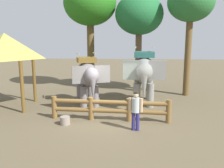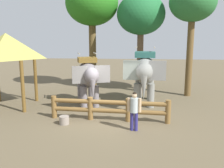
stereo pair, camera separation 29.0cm
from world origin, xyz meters
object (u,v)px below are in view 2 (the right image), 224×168
at_px(tree_far_left, 141,15).
at_px(feed_bucket, 64,120).
at_px(thatched_shelter, 6,47).
at_px(elephant_near_left, 88,76).
at_px(elephant_center, 145,73).
at_px(tree_back_center, 92,5).
at_px(tree_far_right, 193,4).
at_px(log_fence, 109,108).
at_px(tourist_woman_in_black, 134,108).

distance_m(tree_far_left, feed_bucket, 9.18).
bearing_deg(thatched_shelter, elephant_near_left, 9.05).
distance_m(elephant_center, tree_back_center, 6.70).
relative_size(tree_far_right, feed_bucket, 16.35).
distance_m(log_fence, thatched_shelter, 6.45).
relative_size(tree_back_center, tree_far_right, 1.08).
distance_m(tree_far_left, tree_back_center, 3.48).
bearing_deg(tourist_woman_in_black, thatched_shelter, 155.81).
height_order(elephant_center, thatched_shelter, thatched_shelter).
distance_m(log_fence, tree_back_center, 8.87).
height_order(tree_back_center, feed_bucket, tree_back_center).
distance_m(thatched_shelter, tree_far_left, 8.56).
distance_m(log_fence, elephant_center, 3.58).
distance_m(elephant_center, tree_far_right, 5.32).
relative_size(elephant_center, thatched_shelter, 0.95).
bearing_deg(thatched_shelter, tree_back_center, 53.36).
height_order(thatched_shelter, tree_far_left, tree_far_left).
relative_size(thatched_shelter, tree_far_left, 0.60).
bearing_deg(elephant_center, tourist_woman_in_black, -97.70).
bearing_deg(feed_bucket, thatched_shelter, 145.51).
relative_size(tree_back_center, feed_bucket, 17.60).
height_order(elephant_near_left, tourist_woman_in_black, elephant_near_left).
bearing_deg(tree_far_right, tree_far_left, 160.12).
bearing_deg(tourist_woman_in_black, elephant_near_left, 124.61).
xyz_separation_m(thatched_shelter, feed_bucket, (3.69, -2.54, -3.03)).
xyz_separation_m(tree_far_left, feed_bucket, (-3.38, -6.98, -4.91)).
xyz_separation_m(tree_far_left, tree_back_center, (-3.34, 0.57, 0.79)).
height_order(tree_far_right, feed_bucket, tree_far_right).
distance_m(tourist_woman_in_black, tree_back_center, 9.90).
relative_size(log_fence, elephant_near_left, 1.59).
xyz_separation_m(tree_far_right, feed_bucket, (-6.43, -5.88, -5.47)).
relative_size(thatched_shelter, tree_back_center, 0.52).
bearing_deg(tree_far_left, tree_far_right, -19.88).
bearing_deg(tree_far_right, thatched_shelter, -161.72).
bearing_deg(elephant_center, tree_far_right, 38.74).
bearing_deg(tree_far_left, elephant_near_left, -127.47).
height_order(elephant_center, tree_far_left, tree_far_left).
relative_size(elephant_center, feed_bucket, 8.70).
bearing_deg(tree_back_center, elephant_near_left, -84.17).
height_order(tourist_woman_in_black, tree_back_center, tree_back_center).
xyz_separation_m(thatched_shelter, tree_far_right, (10.12, 3.34, 2.44)).
bearing_deg(log_fence, tree_far_left, 76.82).
distance_m(tourist_woman_in_black, feed_bucket, 3.16).
bearing_deg(thatched_shelter, feed_bucket, -34.49).
bearing_deg(elephant_center, tree_far_left, 93.31).
height_order(thatched_shelter, tree_far_right, tree_far_right).
relative_size(log_fence, tree_back_center, 0.72).
bearing_deg(feed_bucket, log_fence, 19.16).
bearing_deg(tree_far_left, feed_bucket, -115.84).
relative_size(elephant_center, tree_far_right, 0.53).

